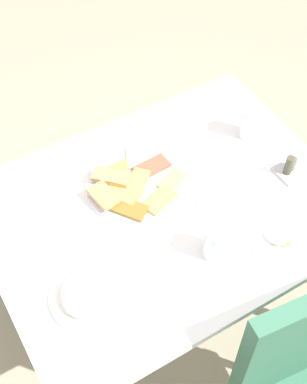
# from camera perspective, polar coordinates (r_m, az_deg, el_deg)

# --- Properties ---
(ground_plane) EXTENTS (6.00, 6.00, 0.00)m
(ground_plane) POSITION_cam_1_polar(r_m,az_deg,el_deg) (2.29, 0.99, -12.93)
(ground_plane) COLOR gray
(dining_table) EXTENTS (1.10, 0.84, 0.75)m
(dining_table) POSITION_cam_1_polar(r_m,az_deg,el_deg) (1.72, 1.28, -3.24)
(dining_table) COLOR white
(dining_table) RESTS_ON ground_plane
(pide_platter) EXTENTS (0.32, 0.32, 0.05)m
(pide_platter) POSITION_cam_1_polar(r_m,az_deg,el_deg) (1.69, -2.07, 0.79)
(pide_platter) COLOR white
(pide_platter) RESTS_ON dining_table
(salad_plate_greens) EXTENTS (0.21, 0.21, 0.06)m
(salad_plate_greens) POSITION_cam_1_polar(r_m,az_deg,el_deg) (1.47, -7.10, -10.76)
(salad_plate_greens) COLOR white
(salad_plate_greens) RESTS_ON dining_table
(salad_plate_rice) EXTENTS (0.22, 0.22, 0.06)m
(salad_plate_rice) POSITION_cam_1_polar(r_m,az_deg,el_deg) (1.61, 13.51, -3.99)
(salad_plate_rice) COLOR white
(salad_plate_rice) RESTS_ON dining_table
(soda_can) EXTENTS (0.09, 0.09, 0.12)m
(soda_can) POSITION_cam_1_polar(r_m,az_deg,el_deg) (1.84, 10.25, 7.40)
(soda_can) COLOR silver
(soda_can) RESTS_ON dining_table
(drinking_glass) EXTENTS (0.07, 0.07, 0.11)m
(drinking_glass) POSITION_cam_1_polar(r_m,az_deg,el_deg) (1.52, 6.74, -5.35)
(drinking_glass) COLOR silver
(drinking_glass) RESTS_ON dining_table
(paper_napkin) EXTENTS (0.14, 0.14, 0.00)m
(paper_napkin) POSITION_cam_1_polar(r_m,az_deg,el_deg) (1.69, 7.38, -0.09)
(paper_napkin) COLOR white
(paper_napkin) RESTS_ON dining_table
(fork) EXTENTS (0.20, 0.06, 0.00)m
(fork) POSITION_cam_1_polar(r_m,az_deg,el_deg) (1.70, 7.05, 0.40)
(fork) COLOR silver
(fork) RESTS_ON paper_napkin
(spoon) EXTENTS (0.16, 0.07, 0.00)m
(spoon) POSITION_cam_1_polar(r_m,az_deg,el_deg) (1.68, 7.75, -0.41)
(spoon) COLOR silver
(spoon) RESTS_ON paper_napkin
(condiment_caddy) EXTENTS (0.09, 0.09, 0.08)m
(condiment_caddy) POSITION_cam_1_polar(r_m,az_deg,el_deg) (1.77, 14.55, 2.52)
(condiment_caddy) COLOR #B2B2B7
(condiment_caddy) RESTS_ON dining_table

